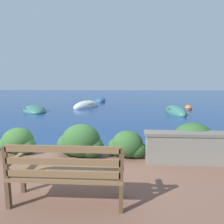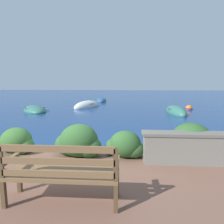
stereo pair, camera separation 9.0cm
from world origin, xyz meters
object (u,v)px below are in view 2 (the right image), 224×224
at_px(rowboat_far, 87,106).
at_px(mooring_buoy, 189,108).
at_px(rowboat_outer, 101,101).
at_px(park_bench, 62,172).
at_px(rowboat_mid, 35,110).
at_px(rowboat_nearest, 176,112).

relative_size(rowboat_far, mooring_buoy, 5.53).
bearing_deg(rowboat_outer, mooring_buoy, -132.14).
bearing_deg(rowboat_outer, park_bench, 179.86).
distance_m(park_bench, rowboat_outer, 16.87).
bearing_deg(rowboat_mid, rowboat_outer, 114.46).
bearing_deg(mooring_buoy, park_bench, -114.93).
distance_m(park_bench, rowboat_nearest, 10.69).
height_order(rowboat_nearest, rowboat_mid, rowboat_nearest).
height_order(rowboat_nearest, mooring_buoy, rowboat_nearest).
bearing_deg(rowboat_far, rowboat_nearest, -84.85).
xyz_separation_m(park_bench, rowboat_mid, (-5.09, 10.14, -0.64)).
relative_size(rowboat_outer, mooring_buoy, 4.68).
distance_m(park_bench, rowboat_far, 12.61).
distance_m(rowboat_nearest, rowboat_outer, 8.85).
relative_size(rowboat_far, rowboat_outer, 1.18).
height_order(rowboat_far, rowboat_outer, rowboat_far).
distance_m(rowboat_far, rowboat_outer, 4.40).
xyz_separation_m(park_bench, rowboat_far, (-2.01, 12.43, -0.63)).
relative_size(park_bench, rowboat_mid, 0.55).
relative_size(rowboat_mid, mooring_buoy, 5.65).
bearing_deg(mooring_buoy, rowboat_outer, 142.88).
distance_m(park_bench, rowboat_mid, 11.36).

